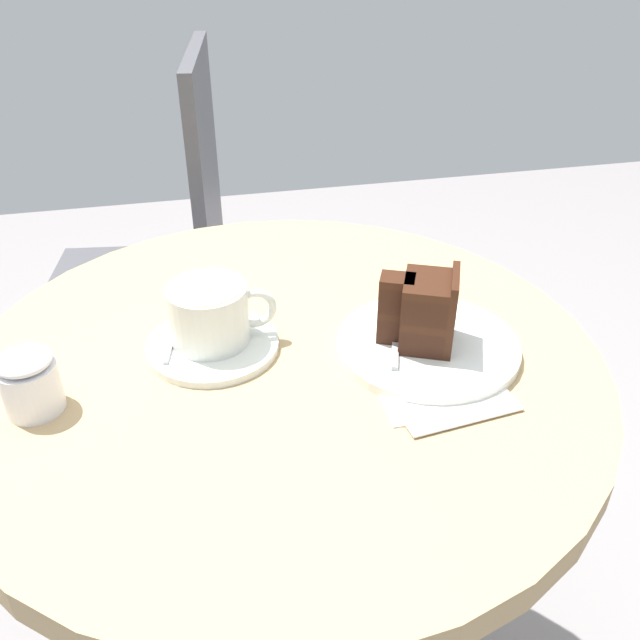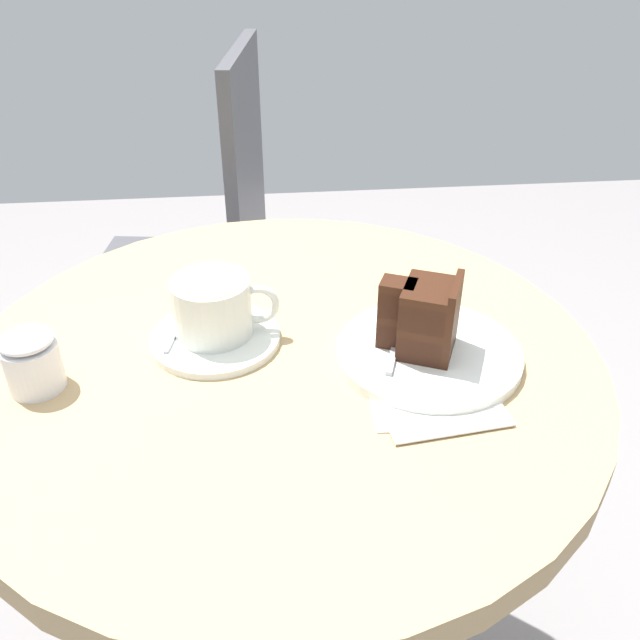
{
  "view_description": "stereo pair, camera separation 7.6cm",
  "coord_description": "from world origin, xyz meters",
  "px_view_note": "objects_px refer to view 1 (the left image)",
  "views": [
    {
      "loc": [
        -0.09,
        -0.62,
        1.17
      ],
      "look_at": [
        0.04,
        0.0,
        0.75
      ],
      "focal_mm": 38.0,
      "sensor_mm": 36.0,
      "label": 1
    },
    {
      "loc": [
        -0.02,
        -0.63,
        1.17
      ],
      "look_at": [
        0.04,
        0.0,
        0.75
      ],
      "focal_mm": 38.0,
      "sensor_mm": 36.0,
      "label": 2
    }
  ],
  "objects_px": {
    "cake_plate": "(428,346)",
    "cafe_chair": "(172,245)",
    "teaspoon": "(175,330)",
    "napkin": "(438,382)",
    "saucer": "(213,345)",
    "cake_slice": "(424,311)",
    "coffee_cup": "(210,313)",
    "sugar_pot": "(29,382)",
    "fork": "(396,320)"
  },
  "relations": [
    {
      "from": "cake_plate",
      "to": "cafe_chair",
      "type": "distance_m",
      "value": 0.8
    },
    {
      "from": "teaspoon",
      "to": "cafe_chair",
      "type": "relative_size",
      "value": 0.11
    },
    {
      "from": "teaspoon",
      "to": "napkin",
      "type": "relative_size",
      "value": 0.66
    },
    {
      "from": "saucer",
      "to": "cake_plate",
      "type": "xyz_separation_m",
      "value": [
        0.24,
        -0.06,
        0.0
      ]
    },
    {
      "from": "teaspoon",
      "to": "cake_plate",
      "type": "bearing_deg",
      "value": -96.02
    },
    {
      "from": "cake_slice",
      "to": "coffee_cup",
      "type": "bearing_deg",
      "value": 165.36
    },
    {
      "from": "cake_slice",
      "to": "teaspoon",
      "type": "bearing_deg",
      "value": 162.58
    },
    {
      "from": "napkin",
      "to": "sugar_pot",
      "type": "relative_size",
      "value": 2.24
    },
    {
      "from": "saucer",
      "to": "cake_plate",
      "type": "relative_size",
      "value": 0.73
    },
    {
      "from": "cafe_chair",
      "to": "sugar_pot",
      "type": "relative_size",
      "value": 13.19
    },
    {
      "from": "saucer",
      "to": "napkin",
      "type": "xyz_separation_m",
      "value": [
        0.23,
        -0.12,
        -0.0
      ]
    },
    {
      "from": "cake_plate",
      "to": "fork",
      "type": "distance_m",
      "value": 0.05
    },
    {
      "from": "fork",
      "to": "saucer",
      "type": "bearing_deg",
      "value": 106.33
    },
    {
      "from": "coffee_cup",
      "to": "cake_plate",
      "type": "distance_m",
      "value": 0.25
    },
    {
      "from": "saucer",
      "to": "sugar_pot",
      "type": "bearing_deg",
      "value": -159.99
    },
    {
      "from": "cake_plate",
      "to": "napkin",
      "type": "bearing_deg",
      "value": -99.58
    },
    {
      "from": "fork",
      "to": "cafe_chair",
      "type": "distance_m",
      "value": 0.75
    },
    {
      "from": "cake_plate",
      "to": "cafe_chair",
      "type": "bearing_deg",
      "value": 111.86
    },
    {
      "from": "saucer",
      "to": "teaspoon",
      "type": "bearing_deg",
      "value": 142.43
    },
    {
      "from": "coffee_cup",
      "to": "cake_slice",
      "type": "relative_size",
      "value": 1.28
    },
    {
      "from": "coffee_cup",
      "to": "cake_plate",
      "type": "height_order",
      "value": "coffee_cup"
    },
    {
      "from": "coffee_cup",
      "to": "teaspoon",
      "type": "xyz_separation_m",
      "value": [
        -0.04,
        0.03,
        -0.03
      ]
    },
    {
      "from": "napkin",
      "to": "teaspoon",
      "type": "bearing_deg",
      "value": 151.41
    },
    {
      "from": "cake_plate",
      "to": "cake_slice",
      "type": "height_order",
      "value": "cake_slice"
    },
    {
      "from": "teaspoon",
      "to": "cake_plate",
      "type": "xyz_separation_m",
      "value": [
        0.28,
        -0.09,
        -0.0
      ]
    },
    {
      "from": "napkin",
      "to": "sugar_pot",
      "type": "bearing_deg",
      "value": 173.3
    },
    {
      "from": "sugar_pot",
      "to": "napkin",
      "type": "bearing_deg",
      "value": -6.7
    },
    {
      "from": "cafe_chair",
      "to": "sugar_pot",
      "type": "distance_m",
      "value": 0.77
    },
    {
      "from": "sugar_pot",
      "to": "saucer",
      "type": "bearing_deg",
      "value": 20.01
    },
    {
      "from": "coffee_cup",
      "to": "fork",
      "type": "bearing_deg",
      "value": -3.84
    },
    {
      "from": "saucer",
      "to": "napkin",
      "type": "distance_m",
      "value": 0.26
    },
    {
      "from": "coffee_cup",
      "to": "fork",
      "type": "distance_m",
      "value": 0.22
    },
    {
      "from": "fork",
      "to": "napkin",
      "type": "distance_m",
      "value": 0.11
    },
    {
      "from": "napkin",
      "to": "cafe_chair",
      "type": "bearing_deg",
      "value": 109.65
    },
    {
      "from": "teaspoon",
      "to": "napkin",
      "type": "height_order",
      "value": "teaspoon"
    },
    {
      "from": "coffee_cup",
      "to": "fork",
      "type": "height_order",
      "value": "coffee_cup"
    },
    {
      "from": "sugar_pot",
      "to": "teaspoon",
      "type": "bearing_deg",
      "value": 34.47
    },
    {
      "from": "teaspoon",
      "to": "sugar_pot",
      "type": "height_order",
      "value": "sugar_pot"
    },
    {
      "from": "coffee_cup",
      "to": "sugar_pot",
      "type": "bearing_deg",
      "value": -158.41
    },
    {
      "from": "coffee_cup",
      "to": "teaspoon",
      "type": "bearing_deg",
      "value": 148.86
    },
    {
      "from": "cake_plate",
      "to": "napkin",
      "type": "relative_size",
      "value": 1.34
    },
    {
      "from": "coffee_cup",
      "to": "cake_slice",
      "type": "bearing_deg",
      "value": -14.64
    },
    {
      "from": "napkin",
      "to": "sugar_pot",
      "type": "xyz_separation_m",
      "value": [
        -0.42,
        0.05,
        0.03
      ]
    },
    {
      "from": "saucer",
      "to": "fork",
      "type": "relative_size",
      "value": 0.99
    },
    {
      "from": "saucer",
      "to": "sugar_pot",
      "type": "relative_size",
      "value": 2.19
    },
    {
      "from": "teaspoon",
      "to": "fork",
      "type": "height_order",
      "value": "fork"
    },
    {
      "from": "cake_slice",
      "to": "cafe_chair",
      "type": "bearing_deg",
      "value": 111.36
    },
    {
      "from": "saucer",
      "to": "cake_slice",
      "type": "xyz_separation_m",
      "value": [
        0.23,
        -0.05,
        0.05
      ]
    },
    {
      "from": "saucer",
      "to": "cake_plate",
      "type": "distance_m",
      "value": 0.25
    },
    {
      "from": "saucer",
      "to": "cake_slice",
      "type": "distance_m",
      "value": 0.24
    }
  ]
}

